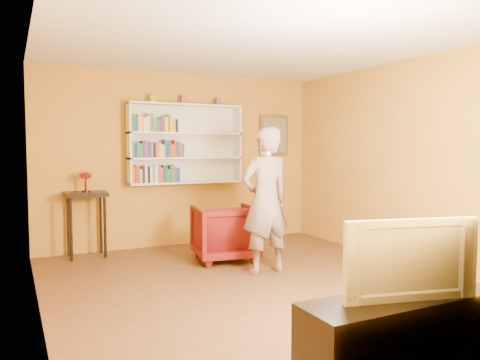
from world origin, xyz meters
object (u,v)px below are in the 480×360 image
at_px(console_table, 86,203).
at_px(tv_cabinet, 402,335).
at_px(bookshelf, 184,144).
at_px(television, 404,257).
at_px(person, 266,201).
at_px(ruby_lustre, 85,178).
at_px(armchair, 225,233).

xyz_separation_m(console_table, tv_cabinet, (1.42, -4.50, -0.49)).
bearing_deg(bookshelf, television, -91.20).
bearing_deg(console_table, tv_cabinet, -72.45).
bearing_deg(console_table, person, -45.02).
distance_m(person, television, 2.69).
distance_m(console_table, ruby_lustre, 0.36).
bearing_deg(person, bookshelf, -84.02).
relative_size(person, tv_cabinet, 1.20).
bearing_deg(bookshelf, armchair, -82.93).
bearing_deg(ruby_lustre, armchair, -31.78).
bearing_deg(bookshelf, tv_cabinet, -91.20).
bearing_deg(tv_cabinet, person, 80.90).
relative_size(console_table, ruby_lustre, 3.27).
bearing_deg(television, armchair, 99.81).
bearing_deg(person, tv_cabinet, 77.63).
xyz_separation_m(bookshelf, tv_cabinet, (-0.10, -4.66, -1.33)).
xyz_separation_m(ruby_lustre, tv_cabinet, (1.42, -4.50, -0.86)).
bearing_deg(television, console_table, 121.41).
bearing_deg(armchair, console_table, -22.79).
distance_m(ruby_lustre, armchair, 2.10).
bearing_deg(console_table, armchair, -31.78).
xyz_separation_m(ruby_lustre, armchair, (1.67, -1.03, -0.74)).
relative_size(bookshelf, tv_cabinet, 1.20).
distance_m(tv_cabinet, television, 0.54).
height_order(ruby_lustre, tv_cabinet, ruby_lustre).
bearing_deg(bookshelf, person, -80.75).
distance_m(armchair, television, 3.50).
height_order(bookshelf, armchair, bookshelf).
xyz_separation_m(bookshelf, person, (0.33, -2.01, -0.70)).
height_order(tv_cabinet, television, television).
distance_m(bookshelf, console_table, 1.74).
bearing_deg(television, bookshelf, 102.66).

